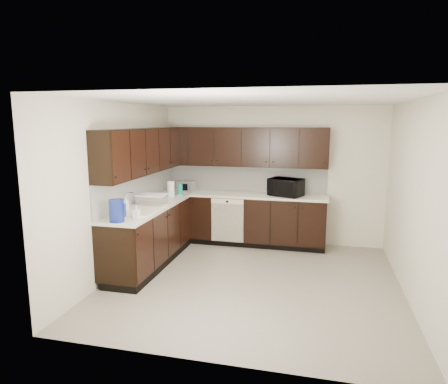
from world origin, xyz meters
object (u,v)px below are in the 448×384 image
object	(u,v)px
sink	(140,214)
blue_pitcher	(117,211)
storage_bin	(152,200)
toaster_oven	(187,186)
microwave	(286,187)

from	to	relation	value
sink	blue_pitcher	bearing A→B (deg)	-90.09
storage_bin	blue_pitcher	world-z (taller)	blue_pitcher
toaster_oven	blue_pitcher	world-z (taller)	blue_pitcher
microwave	blue_pitcher	distance (m)	3.06
microwave	toaster_oven	distance (m)	1.83
microwave	storage_bin	world-z (taller)	microwave
sink	toaster_oven	xyz separation A→B (m)	(0.14, 1.69, 0.16)
toaster_oven	storage_bin	size ratio (longest dim) A/B	0.73
microwave	toaster_oven	bearing A→B (deg)	-159.21
microwave	storage_bin	xyz separation A→B (m)	(-1.95, -1.27, -0.07)
sink	toaster_oven	distance (m)	1.70
storage_bin	blue_pitcher	bearing A→B (deg)	-91.22
sink	blue_pitcher	world-z (taller)	blue_pitcher
sink	microwave	xyz separation A→B (m)	(1.97, 1.65, 0.21)
sink	blue_pitcher	size ratio (longest dim) A/B	2.79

